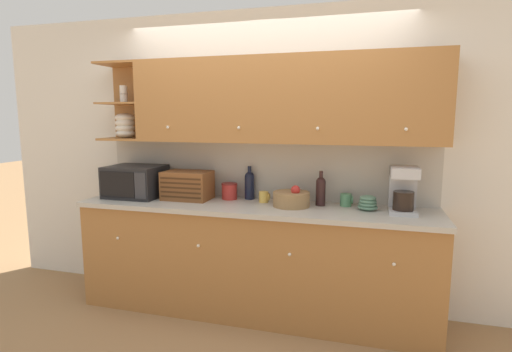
# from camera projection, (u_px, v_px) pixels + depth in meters

# --- Properties ---
(ground_plane) EXTENTS (24.00, 24.00, 0.00)m
(ground_plane) POSITION_uv_depth(u_px,v_px,m) (262.00, 297.00, 3.76)
(ground_plane) COLOR #9E754C
(wall_back) EXTENTS (5.38, 0.06, 2.60)m
(wall_back) POSITION_uv_depth(u_px,v_px,m) (263.00, 159.00, 3.60)
(wall_back) COLOR silver
(wall_back) RESTS_ON ground_plane
(counter_unit) EXTENTS (3.00, 0.62, 0.95)m
(counter_unit) POSITION_uv_depth(u_px,v_px,m) (253.00, 259.00, 3.41)
(counter_unit) COLOR #A36B38
(counter_unit) RESTS_ON ground_plane
(backsplash_panel) EXTENTS (2.98, 0.01, 0.52)m
(backsplash_panel) POSITION_uv_depth(u_px,v_px,m) (262.00, 170.00, 3.58)
(backsplash_panel) COLOR #B7B2A8
(backsplash_panel) RESTS_ON counter_unit
(upper_cabinets) EXTENTS (2.98, 0.35, 0.70)m
(upper_cabinets) POSITION_uv_depth(u_px,v_px,m) (275.00, 101.00, 3.30)
(upper_cabinets) COLOR #A36B38
(upper_cabinets) RESTS_ON backsplash_panel
(microwave) EXTENTS (0.49, 0.41, 0.29)m
(microwave) POSITION_uv_depth(u_px,v_px,m) (135.00, 181.00, 3.67)
(microwave) COLOR black
(microwave) RESTS_ON counter_unit
(bread_box) EXTENTS (0.41, 0.29, 0.25)m
(bread_box) POSITION_uv_depth(u_px,v_px,m) (188.00, 185.00, 3.56)
(bread_box) COLOR brown
(bread_box) RESTS_ON counter_unit
(storage_canister) EXTENTS (0.14, 0.14, 0.14)m
(storage_canister) POSITION_uv_depth(u_px,v_px,m) (229.00, 191.00, 3.57)
(storage_canister) COLOR #B22D28
(storage_canister) RESTS_ON counter_unit
(second_wine_bottle) EXTENTS (0.09, 0.09, 0.30)m
(second_wine_bottle) POSITION_uv_depth(u_px,v_px,m) (250.00, 184.00, 3.56)
(second_wine_bottle) COLOR black
(second_wine_bottle) RESTS_ON counter_unit
(mug) EXTENTS (0.09, 0.08, 0.09)m
(mug) POSITION_uv_depth(u_px,v_px,m) (264.00, 197.00, 3.44)
(mug) COLOR gold
(mug) RESTS_ON counter_unit
(fruit_basket) EXTENTS (0.30, 0.30, 0.18)m
(fruit_basket) POSITION_uv_depth(u_px,v_px,m) (291.00, 199.00, 3.28)
(fruit_basket) COLOR #937047
(fruit_basket) RESTS_ON counter_unit
(wine_bottle) EXTENTS (0.08, 0.08, 0.29)m
(wine_bottle) POSITION_uv_depth(u_px,v_px,m) (321.00, 190.00, 3.30)
(wine_bottle) COLOR black
(wine_bottle) RESTS_ON counter_unit
(mug_blue_second) EXTENTS (0.10, 0.09, 0.10)m
(mug_blue_second) POSITION_uv_depth(u_px,v_px,m) (346.00, 200.00, 3.29)
(mug_blue_second) COLOR #4C845B
(mug_blue_second) RESTS_ON counter_unit
(bowl_stack_on_counter) EXTENTS (0.15, 0.15, 0.12)m
(bowl_stack_on_counter) POSITION_uv_depth(u_px,v_px,m) (368.00, 203.00, 3.15)
(bowl_stack_on_counter) COLOR slate
(bowl_stack_on_counter) RESTS_ON counter_unit
(coffee_maker) EXTENTS (0.20, 0.25, 0.36)m
(coffee_maker) POSITION_uv_depth(u_px,v_px,m) (403.00, 189.00, 3.05)
(coffee_maker) COLOR #B7B7BC
(coffee_maker) RESTS_ON counter_unit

